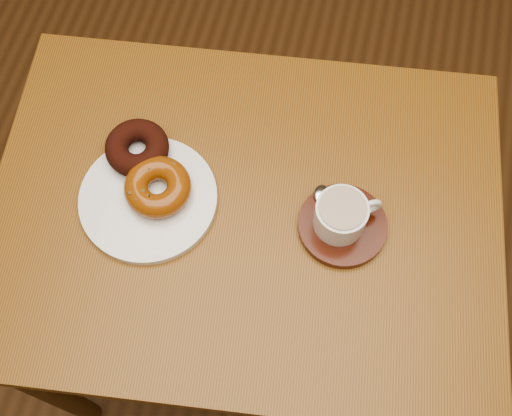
% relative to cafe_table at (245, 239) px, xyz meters
% --- Properties ---
extents(cafe_table, '(0.92, 0.73, 0.80)m').
position_rel_cafe_table_xyz_m(cafe_table, '(0.00, 0.00, 0.00)').
color(cafe_table, brown).
rests_on(cafe_table, ground).
extents(donut_plate, '(0.27, 0.27, 0.01)m').
position_rel_cafe_table_xyz_m(donut_plate, '(-0.16, -0.02, 0.13)').
color(donut_plate, silver).
rests_on(donut_plate, cafe_table).
extents(donut_cinnamon, '(0.14, 0.14, 0.04)m').
position_rel_cafe_table_xyz_m(donut_cinnamon, '(-0.20, 0.06, 0.16)').
color(donut_cinnamon, black).
rests_on(donut_cinnamon, donut_plate).
extents(donut_caramel, '(0.12, 0.12, 0.04)m').
position_rel_cafe_table_xyz_m(donut_caramel, '(-0.14, -0.01, 0.16)').
color(donut_caramel, brown).
rests_on(donut_caramel, donut_plate).
extents(saucer, '(0.18, 0.18, 0.02)m').
position_rel_cafe_table_xyz_m(saucer, '(0.16, 0.01, 0.13)').
color(saucer, '#3A1207').
rests_on(saucer, cafe_table).
extents(coffee_cup, '(0.10, 0.08, 0.06)m').
position_rel_cafe_table_xyz_m(coffee_cup, '(0.16, 0.01, 0.17)').
color(coffee_cup, silver).
rests_on(coffee_cup, saucer).
extents(teaspoon, '(0.07, 0.10, 0.01)m').
position_rel_cafe_table_xyz_m(teaspoon, '(0.12, 0.04, 0.15)').
color(teaspoon, silver).
rests_on(teaspoon, saucer).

